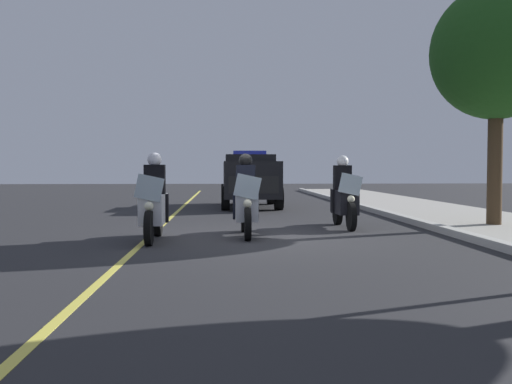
# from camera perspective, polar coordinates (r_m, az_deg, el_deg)

# --- Properties ---
(ground_plane) EXTENTS (80.00, 80.00, 0.00)m
(ground_plane) POSITION_cam_1_polar(r_m,az_deg,el_deg) (11.54, 0.17, -4.60)
(ground_plane) COLOR #28282B
(curb_strip) EXTENTS (48.00, 0.24, 0.15)m
(curb_strip) POSITION_cam_1_polar(r_m,az_deg,el_deg) (12.46, 19.39, -3.87)
(curb_strip) COLOR #B7B5AD
(curb_strip) RESTS_ON ground
(lane_stripe_center) EXTENTS (48.00, 0.12, 0.01)m
(lane_stripe_center) POSITION_cam_1_polar(r_m,az_deg,el_deg) (11.62, -10.83, -4.57)
(lane_stripe_center) COLOR #E0D14C
(lane_stripe_center) RESTS_ON ground
(police_motorcycle_lead_left) EXTENTS (2.14, 0.56, 1.72)m
(police_motorcycle_lead_left) POSITION_cam_1_polar(r_m,az_deg,el_deg) (11.15, -10.30, -1.27)
(police_motorcycle_lead_left) COLOR black
(police_motorcycle_lead_left) RESTS_ON ground
(police_motorcycle_lead_right) EXTENTS (2.14, 0.56, 1.72)m
(police_motorcycle_lead_right) POSITION_cam_1_polar(r_m,az_deg,el_deg) (11.71, -1.02, -1.06)
(police_motorcycle_lead_right) COLOR black
(police_motorcycle_lead_right) RESTS_ON ground
(police_motorcycle_trailing) EXTENTS (2.14, 0.56, 1.72)m
(police_motorcycle_trailing) POSITION_cam_1_polar(r_m,az_deg,el_deg) (13.52, 8.89, -0.63)
(police_motorcycle_trailing) COLOR black
(police_motorcycle_trailing) RESTS_ON ground
(police_suv) EXTENTS (4.92, 2.11, 2.05)m
(police_suv) POSITION_cam_1_polar(r_m,az_deg,el_deg) (20.51, -0.63, 1.45)
(police_suv) COLOR black
(police_suv) RESTS_ON ground
(tree_mid_block) EXTENTS (3.01, 3.01, 5.55)m
(tree_mid_block) POSITION_cam_1_polar(r_m,az_deg,el_deg) (14.51, 23.17, 12.78)
(tree_mid_block) COLOR #42301E
(tree_mid_block) RESTS_ON sidewalk_strip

